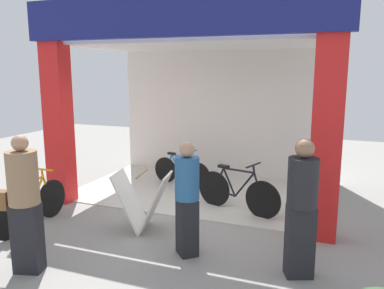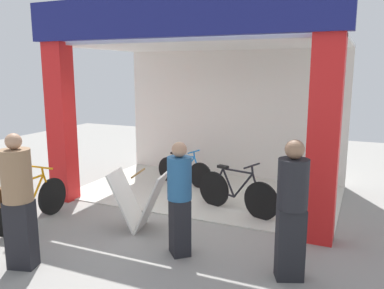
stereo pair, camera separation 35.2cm
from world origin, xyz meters
The scene contains 9 objects.
ground_plane centered at (0.00, 0.00, 0.00)m, with size 18.49×18.49×0.00m, color gray.
shop_facade centered at (0.00, 1.57, 1.98)m, with size 5.44×3.37×3.70m.
bicycle_inside_0 centered at (-0.65, 1.80, 0.32)m, with size 1.44×0.45×0.81m.
bicycle_inside_1 centered at (0.92, 0.63, 0.37)m, with size 1.62×0.60×0.93m.
bicycle_parked_0 centered at (-2.01, -1.26, 0.36)m, with size 0.45×1.66×0.91m.
sandwich_board_sign centered at (-0.27, -0.70, 0.47)m, with size 0.95×0.71×0.95m.
pedestrian_1 centered at (0.70, -1.23, 0.81)m, with size 0.47×0.47×1.59m.
pedestrian_2 centered at (-1.01, -2.40, 0.92)m, with size 0.67×0.46×1.76m.
pedestrian_3 centered at (2.21, -1.28, 0.91)m, with size 0.48×0.48×1.73m.
Camera 2 is at (2.95, -5.87, 2.53)m, focal length 37.12 mm.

